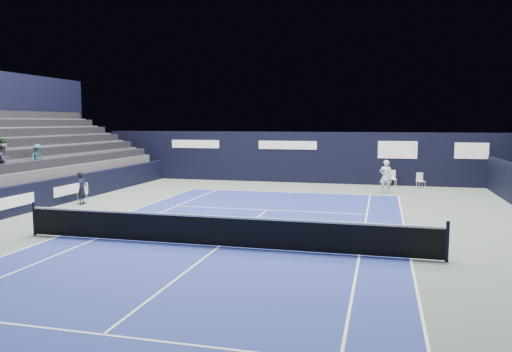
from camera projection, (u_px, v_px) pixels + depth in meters
The scene contains 12 objects.
ground at pixel (238, 232), 16.82m from camera, with size 48.00×48.00×0.00m, color #54645A.
court_surface at pixel (219, 247), 14.89m from camera, with size 10.97×23.77×0.01m, color navy.
folding_chair_back_a at pixel (392, 177), 28.64m from camera, with size 0.49×0.48×0.96m.
folding_chair_back_b at pixel (420, 179), 27.88m from camera, with size 0.51×0.50×0.89m.
line_judge_chair at pixel (83, 191), 23.03m from camera, with size 0.52×0.51×0.92m.
line_judge at pixel (82, 188), 22.49m from camera, with size 0.54×0.35×1.48m, color black.
court_markings at pixel (219, 246), 14.89m from camera, with size 11.03×23.83×0.00m.
tennis_net at pixel (219, 230), 14.84m from camera, with size 12.90×0.10×1.10m.
back_sponsor_wall at pixel (304, 157), 30.62m from camera, with size 26.00×0.63×3.10m.
side_barrier_left at pixel (64, 190), 22.92m from camera, with size 0.33×22.00×1.20m.
spectator_stand at pixel (9, 158), 24.67m from camera, with size 6.00×18.00×6.40m.
tennis_player at pixel (386, 177), 25.95m from camera, with size 0.64×0.83×1.75m.
Camera 1 is at (4.67, -13.85, 3.72)m, focal length 35.00 mm.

